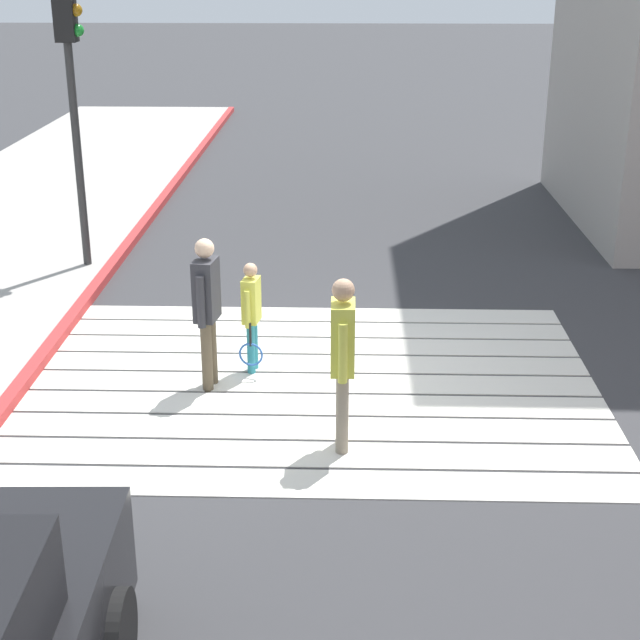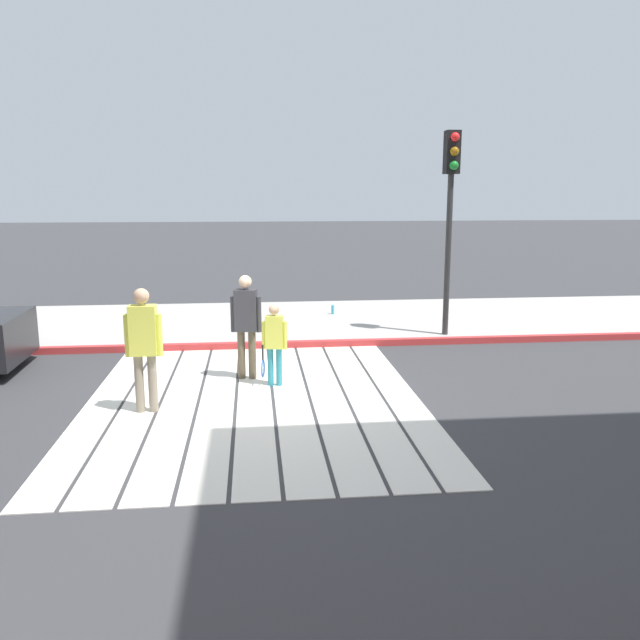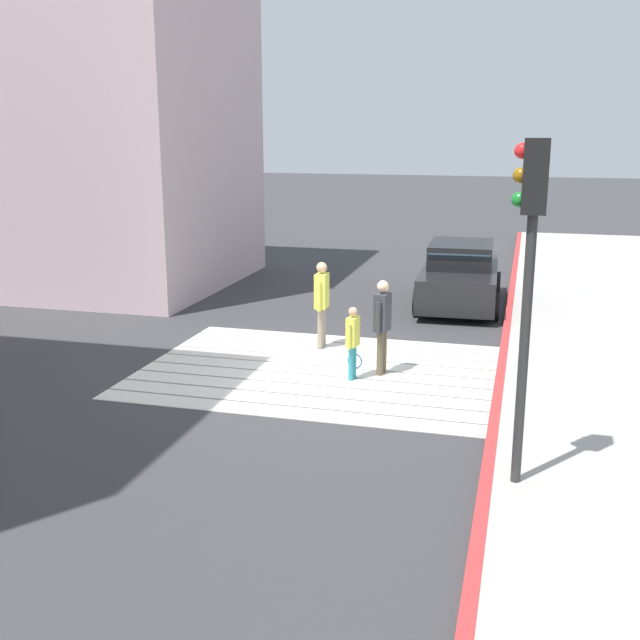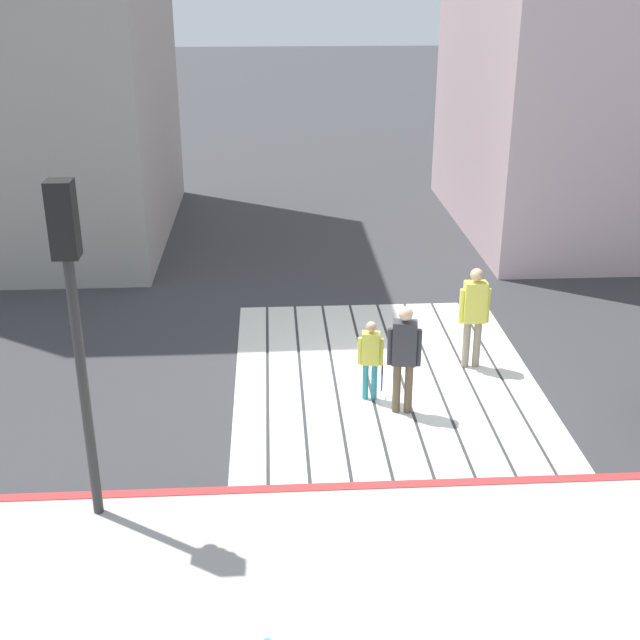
# 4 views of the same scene
# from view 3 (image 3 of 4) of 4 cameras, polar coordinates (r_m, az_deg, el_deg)

# --- Properties ---
(ground_plane) EXTENTS (120.00, 120.00, 0.00)m
(ground_plane) POSITION_cam_3_polar(r_m,az_deg,el_deg) (14.22, -0.11, -3.78)
(ground_plane) COLOR #38383A
(crosswalk_stripes) EXTENTS (6.40, 4.90, 0.01)m
(crosswalk_stripes) POSITION_cam_3_polar(r_m,az_deg,el_deg) (14.22, -0.11, -3.76)
(crosswalk_stripes) COLOR silver
(crosswalk_stripes) RESTS_ON ground
(curb_painted) EXTENTS (0.16, 40.00, 0.13)m
(curb_painted) POSITION_cam_3_polar(r_m,az_deg,el_deg) (13.76, 13.11, -4.50)
(curb_painted) COLOR #BC3333
(curb_painted) RESTS_ON ground
(building_far_south) EXTENTS (8.00, 7.04, 10.46)m
(building_far_south) POSITION_cam_3_polar(r_m,az_deg,el_deg) (23.05, -17.10, 15.64)
(building_far_south) COLOR beige
(building_far_south) RESTS_ON ground
(car_parked_near_curb) EXTENTS (2.09, 4.36, 1.57)m
(car_parked_near_curb) POSITION_cam_3_polar(r_m,az_deg,el_deg) (19.59, 10.29, 3.17)
(car_parked_near_curb) COLOR black
(car_parked_near_curb) RESTS_ON ground
(traffic_light_corner) EXTENTS (0.39, 0.28, 4.24)m
(traffic_light_corner) POSITION_cam_3_polar(r_m,az_deg,el_deg) (9.17, 15.17, 5.29)
(traffic_light_corner) COLOR #2D2D2D
(traffic_light_corner) RESTS_ON ground
(pedestrian_adult_lead) EXTENTS (0.28, 0.50, 1.73)m
(pedestrian_adult_lead) POSITION_cam_3_polar(r_m,az_deg,el_deg) (13.81, 4.62, -0.02)
(pedestrian_adult_lead) COLOR brown
(pedestrian_adult_lead) RESTS_ON ground
(pedestrian_adult_trailing) EXTENTS (0.23, 0.51, 1.76)m
(pedestrian_adult_trailing) POSITION_cam_3_polar(r_m,az_deg,el_deg) (15.44, 0.13, 1.60)
(pedestrian_adult_trailing) COLOR gray
(pedestrian_adult_trailing) RESTS_ON ground
(pedestrian_child_with_racket) EXTENTS (0.28, 0.42, 1.32)m
(pedestrian_child_with_racket) POSITION_cam_3_polar(r_m,az_deg,el_deg) (13.55, 2.44, -1.41)
(pedestrian_child_with_racket) COLOR teal
(pedestrian_child_with_racket) RESTS_ON ground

